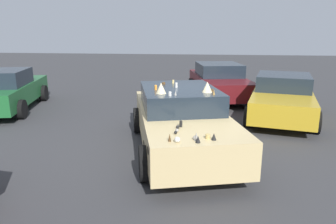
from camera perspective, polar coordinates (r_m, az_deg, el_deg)
ground_plane at (r=7.43m, az=2.31°, el=-6.80°), size 60.00×60.00×0.00m
art_car_decorated at (r=7.24m, az=2.30°, el=-1.21°), size 4.99×2.96×1.65m
parked_sedan_far_left at (r=13.07m, az=9.24°, el=5.59°), size 4.79×2.67×1.41m
parked_sedan_near_left at (r=10.54m, az=20.06°, el=2.60°), size 4.45×2.65×1.35m
parked_sedan_row_back_center at (r=12.27m, az=-27.60°, el=3.53°), size 4.59×2.76×1.43m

